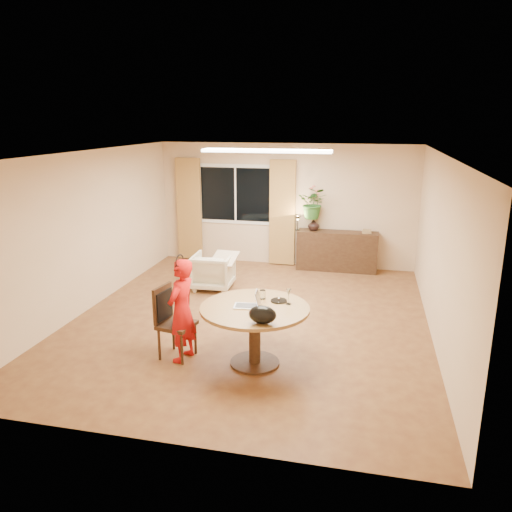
{
  "coord_description": "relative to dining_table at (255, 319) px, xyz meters",
  "views": [
    {
      "loc": [
        1.73,
        -7.2,
        3.09
      ],
      "look_at": [
        0.14,
        -0.2,
        1.11
      ],
      "focal_mm": 35.0,
      "sensor_mm": 36.0,
      "label": 1
    }
  ],
  "objects": [
    {
      "name": "child",
      "position": [
        -0.95,
        -0.08,
        0.07
      ],
      "size": [
        0.56,
        0.42,
        1.38
      ],
      "primitive_type": "imported",
      "rotation": [
        0.0,
        0.0,
        -1.76
      ],
      "color": "red",
      "rests_on": "floor"
    },
    {
      "name": "armchair",
      "position": [
        -1.43,
        2.76,
        -0.29
      ],
      "size": [
        0.75,
        0.77,
        0.67
      ],
      "primitive_type": "imported",
      "rotation": [
        0.0,
        0.0,
        3.18
      ],
      "color": "beige",
      "rests_on": "floor"
    },
    {
      "name": "wall_left",
      "position": [
        -3.15,
        1.45,
        0.68
      ],
      "size": [
        0.0,
        6.5,
        6.5
      ],
      "primitive_type": "plane",
      "rotation": [
        1.57,
        0.0,
        1.57
      ],
      "color": "tan",
      "rests_on": "floor"
    },
    {
      "name": "desk_lamp",
      "position": [
        -0.09,
        4.41,
        0.37
      ],
      "size": [
        0.15,
        0.15,
        0.33
      ],
      "primitive_type": null,
      "rotation": [
        0.0,
        0.0,
        -0.12
      ],
      "color": "black",
      "rests_on": "sideboard"
    },
    {
      "name": "ceiling_panel",
      "position": [
        -0.4,
        2.65,
        1.94
      ],
      "size": [
        2.2,
        0.35,
        0.05
      ],
      "primitive_type": "cube",
      "color": "white",
      "rests_on": "ceiling"
    },
    {
      "name": "vase",
      "position": [
        0.24,
        4.46,
        0.33
      ],
      "size": [
        0.3,
        0.3,
        0.25
      ],
      "primitive_type": "imported",
      "rotation": [
        0.0,
        0.0,
        0.31
      ],
      "color": "black",
      "rests_on": "sideboard"
    },
    {
      "name": "handbag",
      "position": [
        0.21,
        -0.5,
        0.28
      ],
      "size": [
        0.34,
        0.22,
        0.22
      ],
      "primitive_type": null,
      "rotation": [
        0.0,
        0.0,
        -0.08
      ],
      "color": "black",
      "rests_on": "dining_table"
    },
    {
      "name": "window",
      "position": [
        -1.5,
        4.68,
        0.88
      ],
      "size": [
        1.7,
        0.03,
        1.3
      ],
      "color": "white",
      "rests_on": "wall_back"
    },
    {
      "name": "wall_right",
      "position": [
        2.35,
        1.45,
        0.68
      ],
      "size": [
        0.0,
        6.5,
        6.5
      ],
      "primitive_type": "plane",
      "rotation": [
        1.57,
        0.0,
        -1.57
      ],
      "color": "tan",
      "rests_on": "floor"
    },
    {
      "name": "sideboard",
      "position": [
        0.74,
        4.46,
        -0.21
      ],
      "size": [
        1.66,
        0.41,
        0.83
      ],
      "primitive_type": "cube",
      "color": "black",
      "rests_on": "floor"
    },
    {
      "name": "throw",
      "position": [
        -1.2,
        2.73,
        0.06
      ],
      "size": [
        0.47,
        0.57,
        0.03
      ],
      "primitive_type": null,
      "rotation": [
        0.0,
        0.0,
        -0.04
      ],
      "color": "beige",
      "rests_on": "armchair"
    },
    {
      "name": "ceiling",
      "position": [
        -0.4,
        1.45,
        1.98
      ],
      "size": [
        6.5,
        6.5,
        0.0
      ],
      "primitive_type": "plane",
      "rotation": [
        3.14,
        0.0,
        0.0
      ],
      "color": "white",
      "rests_on": "wall_back"
    },
    {
      "name": "curtain_right",
      "position": [
        -0.45,
        4.6,
        0.52
      ],
      "size": [
        0.55,
        0.08,
        2.25
      ],
      "primitive_type": "cube",
      "color": "olive",
      "rests_on": "wall_back"
    },
    {
      "name": "laptop",
      "position": [
        -0.1,
        -0.02,
        0.28
      ],
      "size": [
        0.35,
        0.26,
        0.22
      ],
      "primitive_type": null,
      "rotation": [
        0.0,
        0.0,
        0.12
      ],
      "color": "#B7B7BC",
      "rests_on": "dining_table"
    },
    {
      "name": "dining_chair",
      "position": [
        -1.05,
        -0.03,
        -0.14
      ],
      "size": [
        0.54,
        0.51,
        0.98
      ],
      "primitive_type": null,
      "rotation": [
        0.0,
        0.0,
        -0.18
      ],
      "color": "black",
      "rests_on": "floor"
    },
    {
      "name": "book_stack",
      "position": [
        1.33,
        4.46,
        0.24
      ],
      "size": [
        0.22,
        0.18,
        0.08
      ],
      "primitive_type": null,
      "rotation": [
        0.0,
        0.0,
        -0.23
      ],
      "color": "olive",
      "rests_on": "sideboard"
    },
    {
      "name": "pot_lid",
      "position": [
        0.26,
        0.26,
        0.19
      ],
      "size": [
        0.22,
        0.22,
        0.03
      ],
      "primitive_type": null,
      "rotation": [
        0.0,
        0.0,
        0.05
      ],
      "color": "white",
      "rests_on": "dining_table"
    },
    {
      "name": "dining_table",
      "position": [
        0.0,
        0.0,
        0.0
      ],
      "size": [
        1.39,
        1.39,
        0.79
      ],
      "color": "brown",
      "rests_on": "floor"
    },
    {
      "name": "tumbler",
      "position": [
        0.04,
        0.3,
        0.23
      ],
      "size": [
        0.1,
        0.1,
        0.12
      ],
      "primitive_type": null,
      "rotation": [
        0.0,
        0.0,
        0.27
      ],
      "color": "white",
      "rests_on": "dining_table"
    },
    {
      "name": "wall_back",
      "position": [
        -0.4,
        4.7,
        0.68
      ],
      "size": [
        5.5,
        0.0,
        5.5
      ],
      "primitive_type": "plane",
      "rotation": [
        1.57,
        0.0,
        0.0
      ],
      "color": "tan",
      "rests_on": "floor"
    },
    {
      "name": "curtain_left",
      "position": [
        -2.55,
        4.6,
        0.52
      ],
      "size": [
        0.55,
        0.08,
        2.25
      ],
      "primitive_type": "cube",
      "color": "olive",
      "rests_on": "wall_back"
    },
    {
      "name": "bouquet",
      "position": [
        0.22,
        4.46,
        0.78
      ],
      "size": [
        0.65,
        0.58,
        0.66
      ],
      "primitive_type": "imported",
      "rotation": [
        0.0,
        0.0,
        -0.12
      ],
      "color": "#266526",
      "rests_on": "vase"
    },
    {
      "name": "floor",
      "position": [
        -0.4,
        1.45,
        -0.62
      ],
      "size": [
        6.5,
        6.5,
        0.0
      ],
      "primitive_type": "plane",
      "color": "brown",
      "rests_on": "ground"
    },
    {
      "name": "wine_glass",
      "position": [
        0.4,
        0.18,
        0.27
      ],
      "size": [
        0.08,
        0.08,
        0.21
      ],
      "primitive_type": null,
      "rotation": [
        0.0,
        0.0,
        0.18
      ],
      "color": "white",
      "rests_on": "dining_table"
    }
  ]
}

